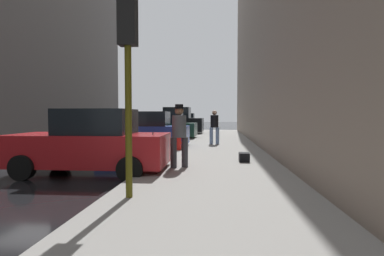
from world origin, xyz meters
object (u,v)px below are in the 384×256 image
object	(u,v)px
parked_black_suv	(175,122)
fire_hydrant	(179,142)
parked_dark_green_sedan	(165,127)
rolling_suitcase	(153,159)
traffic_light	(128,51)
parked_red_hatchback	(92,143)
parked_blue_sedan	(145,131)
pedestrian_in_jeans	(214,125)
pedestrian_with_beanie	(179,132)
duffel_bag	(244,157)
parked_gray_coupe	(183,123)

from	to	relation	value
parked_black_suv	fire_hydrant	distance (m)	11.90
parked_dark_green_sedan	fire_hydrant	xyz separation A→B (m)	(1.80, -6.74, -0.35)
parked_dark_green_sedan	rolling_suitcase	world-z (taller)	parked_dark_green_sedan
traffic_light	parked_red_hatchback	bearing A→B (deg)	124.48
traffic_light	rolling_suitcase	distance (m)	3.31
parked_red_hatchback	parked_blue_sedan	xyz separation A→B (m)	(0.00, 6.03, 0.00)
parked_blue_sedan	fire_hydrant	xyz separation A→B (m)	(1.80, -1.49, -0.35)
parked_dark_green_sedan	traffic_light	world-z (taller)	traffic_light
parked_blue_sedan	pedestrian_in_jeans	bearing A→B (deg)	20.28
parked_black_suv	pedestrian_with_beanie	size ratio (longest dim) A/B	2.62
parked_dark_green_sedan	pedestrian_with_beanie	xyz separation A→B (m)	(2.36, -10.86, 0.29)
traffic_light	pedestrian_in_jeans	distance (m)	10.17
parked_dark_green_sedan	rolling_suitcase	distance (m)	11.71
parked_dark_green_sedan	pedestrian_in_jeans	bearing A→B (deg)	-50.93
parked_red_hatchback	pedestrian_in_jeans	world-z (taller)	pedestrian_in_jeans
parked_red_hatchback	duffel_bag	size ratio (longest dim) A/B	9.60
parked_gray_coupe	duffel_bag	size ratio (longest dim) A/B	9.58
parked_gray_coupe	parked_red_hatchback	bearing A→B (deg)	-90.00
parked_dark_green_sedan	pedestrian_in_jeans	size ratio (longest dim) A/B	2.50
parked_red_hatchback	fire_hydrant	bearing A→B (deg)	68.32
fire_hydrant	traffic_light	size ratio (longest dim) A/B	0.20
pedestrian_in_jeans	duffel_bag	xyz separation A→B (m)	(1.00, -5.61, -0.81)
parked_black_suv	traffic_light	size ratio (longest dim) A/B	1.29
rolling_suitcase	duffel_bag	distance (m)	3.17
parked_blue_sedan	parked_dark_green_sedan	xyz separation A→B (m)	(-0.00, 5.25, 0.00)
pedestrian_with_beanie	pedestrian_in_jeans	bearing A→B (deg)	82.34
traffic_light	rolling_suitcase	size ratio (longest dim) A/B	3.46
parked_red_hatchback	duffel_bag	world-z (taller)	parked_red_hatchback
traffic_light	parked_dark_green_sedan	bearing A→B (deg)	97.56
parked_black_suv	rolling_suitcase	world-z (taller)	parked_black_suv
pedestrian_with_beanie	pedestrian_in_jeans	world-z (taller)	pedestrian_with_beanie
parked_gray_coupe	fire_hydrant	bearing A→B (deg)	-84.07
pedestrian_with_beanie	duffel_bag	bearing A→B (deg)	32.34
duffel_bag	pedestrian_in_jeans	bearing A→B (deg)	100.13
parked_gray_coupe	parked_black_suv	bearing A→B (deg)	-90.00
traffic_light	duffel_bag	world-z (taller)	traffic_light
parked_dark_green_sedan	parked_black_suv	bearing A→B (deg)	90.00
parked_blue_sedan	parked_gray_coupe	distance (m)	15.87
parked_gray_coupe	pedestrian_in_jeans	bearing A→B (deg)	-77.39
duffel_bag	parked_red_hatchback	bearing A→B (deg)	-159.17
parked_gray_coupe	traffic_light	world-z (taller)	traffic_light
pedestrian_in_jeans	parked_red_hatchback	bearing A→B (deg)	-114.36
fire_hydrant	duffel_bag	xyz separation A→B (m)	(2.48, -2.91, -0.21)
parked_red_hatchback	pedestrian_in_jeans	xyz separation A→B (m)	(3.28, 7.24, 0.26)
traffic_light	pedestrian_with_beanie	world-z (taller)	traffic_light
parked_blue_sedan	parked_red_hatchback	bearing A→B (deg)	-90.00
rolling_suitcase	parked_dark_green_sedan	bearing A→B (deg)	98.67
parked_black_suv	rolling_suitcase	size ratio (longest dim) A/B	4.48
parked_gray_coupe	rolling_suitcase	bearing A→B (deg)	-85.46
fire_hydrant	parked_dark_green_sedan	bearing A→B (deg)	104.98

